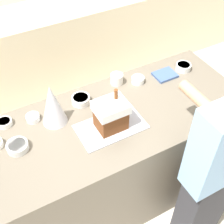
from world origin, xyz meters
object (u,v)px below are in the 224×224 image
Objects in this scene: baking_tray at (111,127)px; candy_bowl_front_corner at (81,99)px; decorative_tree at (52,104)px; candy_bowl_near_tray_left at (17,146)px; mug at (117,79)px; gingerbread_house at (111,115)px; candy_bowl_behind_tray at (4,123)px; cookbook at (165,75)px; person at (214,171)px; candy_bowl_center_rear at (183,67)px; candy_bowl_far_left at (33,118)px; candy_bowl_far_right at (138,80)px.

candy_bowl_front_corner reaches higher than baking_tray.
decorative_tree is 2.26× the size of candy_bowl_near_tray_left.
baking_tray is at bearing -124.02° from mug.
gingerbread_house reaches higher than candy_bowl_behind_tray.
cookbook is 0.11× the size of person.
candy_bowl_center_rear is 0.56m from mug.
mug is (0.33, 0.07, 0.01)m from candy_bowl_front_corner.
gingerbread_house is 0.33m from candy_bowl_front_corner.
candy_bowl_behind_tray is (-0.31, 0.13, -0.13)m from decorative_tree.
mug is at bearing 56.01° from gingerbread_house.
candy_bowl_center_rear is (1.24, -0.04, 0.00)m from candy_bowl_far_left.
person reaches higher than candy_bowl_center_rear.
candy_bowl_far_left is 0.93× the size of candy_bowl_far_right.
mug is (0.69, 0.07, 0.02)m from candy_bowl_far_left.
candy_bowl_front_corner is at bearing 20.81° from candy_bowl_near_tray_left.
candy_bowl_far_left is 0.53× the size of cookbook.
candy_bowl_near_tray_left is 1.24m from cookbook.
decorative_tree reaches higher than candy_bowl_far_left.
baking_tray is 3.74× the size of candy_bowl_center_rear.
candy_bowl_near_tray_left is 0.25m from candy_bowl_behind_tray.
candy_bowl_behind_tray is at bearing 177.29° from candy_bowl_far_right.
candy_bowl_behind_tray is at bearing 176.16° from cookbook.
mug is (0.85, 0.27, 0.01)m from candy_bowl_near_tray_left.
baking_tray is 0.32m from candy_bowl_front_corner.
candy_bowl_front_corner reaches higher than candy_bowl_far_left.
candy_bowl_behind_tray is 1.40m from person.
candy_bowl_center_rear reaches higher than candy_bowl_behind_tray.
gingerbread_house is 2.80× the size of candy_bowl_behind_tray.
decorative_tree is 3.20× the size of mug.
candy_bowl_front_corner is (-0.07, 0.31, -0.09)m from gingerbread_house.
cookbook reaches higher than baking_tray.
candy_bowl_front_corner is 0.08× the size of person.
baking_tray is 4.54× the size of candy_bowl_behind_tray.
baking_tray is 0.51m from candy_bowl_far_right.
candy_bowl_near_tray_left is at bearing 169.07° from baking_tray.
mug is (0.87, 0.02, 0.02)m from candy_bowl_behind_tray.
person is (0.51, -0.87, -0.13)m from candy_bowl_front_corner.
person reaches higher than candy_bowl_far_right.
person reaches higher than candy_bowl_far_left.
candy_bowl_far_right is at bearing 37.58° from gingerbread_house.
candy_bowl_behind_tray is 0.58× the size of cookbook.
person is at bearing -46.63° from decorative_tree.
mug is at bearing 11.62° from candy_bowl_front_corner.
candy_bowl_far_left is at bearing 178.13° from cookbook.
candy_bowl_far_right is 0.16m from mug.
cookbook is (1.23, 0.16, -0.02)m from candy_bowl_near_tray_left.
mug is (-0.55, 0.11, 0.01)m from candy_bowl_center_rear.
candy_bowl_front_corner is at bearing 0.39° from candy_bowl_far_left.
candy_bowl_behind_tray is at bearing 175.07° from candy_bowl_front_corner.
person is (0.87, -0.87, -0.13)m from candy_bowl_far_left.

